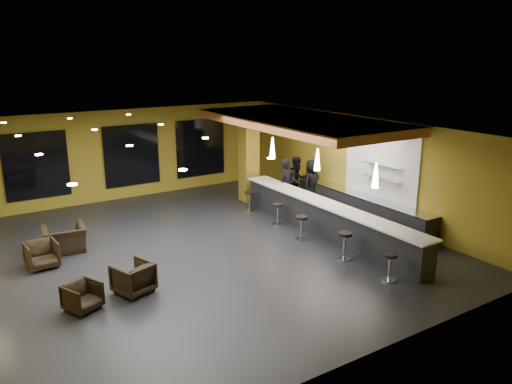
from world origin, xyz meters
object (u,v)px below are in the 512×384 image
bar_counter (326,220)px  pendant_0 (376,175)px  pendant_1 (317,159)px  armchair_d (64,239)px  staff_a (287,184)px  staff_b (297,180)px  armchair_c (42,255)px  bar_stool_3 (278,211)px  pendant_2 (272,147)px  prep_counter (361,208)px  armchair_b (133,278)px  bar_stool_2 (301,225)px  armchair_a (83,296)px  bar_stool_1 (345,242)px  staff_c (311,183)px  bar_stool_0 (390,263)px  bar_stool_4 (249,199)px  column (249,156)px

bar_counter → pendant_0: 2.72m
pendant_1 → armchair_d: pendant_1 is taller
pendant_0 → staff_a: (0.54, 4.83, -1.40)m
staff_a → staff_b: (0.76, 0.38, -0.03)m
armchair_c → bar_stool_3: (7.33, -0.55, 0.10)m
pendant_2 → prep_counter: bearing=-51.3°
armchair_b → bar_stool_2: bearing=167.0°
staff_b → armchair_a: (-9.02, -3.99, -0.59)m
bar_counter → bar_stool_2: size_ratio=10.33×
staff_a → armchair_b: bearing=-163.0°
prep_counter → bar_stool_3: bearing=158.0°
bar_stool_1 → bar_stool_2: bar_stool_1 is taller
armchair_b → armchair_c: armchair_b is taller
staff_c → bar_stool_0: staff_c is taller
pendant_1 → bar_stool_0: pendant_1 is taller
armchair_c → bar_stool_4: (7.30, 1.22, 0.11)m
pendant_2 → staff_a: pendant_2 is taller
bar_counter → pendant_0: bearing=-90.0°
bar_stool_2 → prep_counter: bearing=9.3°
staff_b → armchair_d: bearing=-179.5°
pendant_1 → bar_stool_0: 4.44m
staff_a → staff_b: 0.85m
prep_counter → pendant_1: pendant_1 is taller
pendant_1 → staff_c: size_ratio=0.40×
staff_b → armchair_d: 8.61m
pendant_2 → bar_stool_2: (-0.94, -2.98, -1.85)m
staff_c → armchair_a: 9.98m
column → bar_stool_2: size_ratio=4.52×
bar_counter → column: size_ratio=2.29×
staff_a → armchair_a: bearing=-165.3°
staff_a → armchair_d: bearing=169.9°
staff_c → armchair_c: bearing=164.1°
bar_stool_1 → staff_a: bearing=73.4°
bar_stool_1 → bar_stool_4: 5.18m
column → pendant_1: 4.14m
staff_b → bar_stool_3: bearing=-142.5°
pendant_1 → armchair_a: size_ratio=0.99×
column → pendant_0: size_ratio=5.00×
pendant_0 → bar_stool_2: bearing=115.0°
armchair_d → bar_stool_0: 9.13m
staff_b → armchair_b: 8.67m
armchair_d → bar_stool_1: bearing=150.4°
column → armchair_b: bearing=-141.3°
column → armchair_b: column is taller
staff_c → bar_stool_3: bearing=-173.3°
armchair_a → bar_stool_3: (7.00, 2.38, 0.14)m
prep_counter → column: column is taller
bar_stool_2 → bar_stool_0: bearing=-87.6°
column → staff_b: size_ratio=1.91×
bar_counter → bar_stool_1: bar_counter is taller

